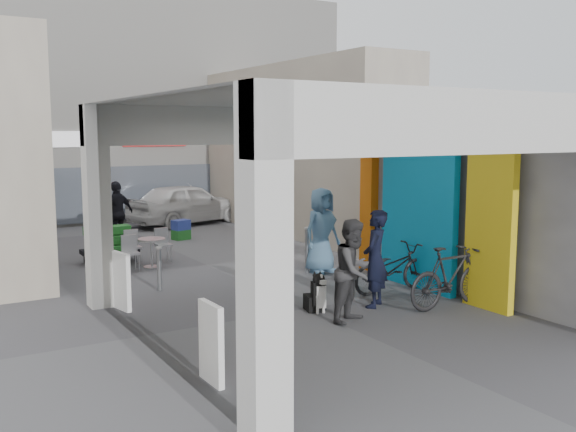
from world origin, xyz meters
TOP-DOWN VIEW (x-y plane):
  - ground at (0.00, 0.00)m, footprint 90.00×90.00m
  - arcade_canopy at (0.54, -0.82)m, footprint 6.40×6.45m
  - far_building at (-0.00, 13.99)m, footprint 18.00×4.08m
  - plaza_bldg_right at (4.50, 7.50)m, footprint 2.00×9.00m
  - bollard_left at (-1.73, 2.53)m, footprint 0.09×0.09m
  - bollard_center at (0.11, 2.22)m, footprint 0.09×0.09m
  - bollard_right at (1.57, 2.44)m, footprint 0.09×0.09m
  - advert_board_near at (-2.75, -2.19)m, footprint 0.11×0.55m
  - advert_board_far at (-2.75, 1.60)m, footprint 0.19×0.55m
  - cafe_set at (-1.25, 4.94)m, footprint 1.31×1.05m
  - produce_stand at (-1.82, 5.74)m, footprint 1.26×0.68m
  - crate_stack at (0.79, 7.88)m, footprint 0.52×0.45m
  - border_collie at (0.06, -0.23)m, footprint 0.27×0.52m
  - man_with_dog at (1.12, -0.48)m, footprint 0.74×0.70m
  - man_back_turned at (0.28, -1.00)m, footprint 1.00×0.91m
  - man_elderly at (1.85, 2.29)m, footprint 1.00×0.74m
  - man_crates at (-0.99, 7.92)m, footprint 1.10×0.81m
  - bicycle_front at (2.04, 0.16)m, footprint 1.76×0.62m
  - bicycle_rear at (2.21, -1.21)m, footprint 1.82×0.53m
  - white_van at (2.08, 10.68)m, footprint 4.30×2.61m

SIDE VIEW (x-z plane):
  - ground at x=0.00m, z-range 0.00..0.00m
  - cafe_set at x=-1.25m, z-range -0.12..0.67m
  - crate_stack at x=0.79m, z-range 0.00..0.56m
  - border_collie at x=0.06m, z-range -0.07..0.65m
  - produce_stand at x=-1.82m, z-range -0.09..0.74m
  - bollard_left at x=-1.73m, z-range 0.00..0.84m
  - bollard_center at x=0.11m, z-range 0.00..0.85m
  - bicycle_front at x=2.04m, z-range 0.00..0.93m
  - bollard_right at x=1.57m, z-range 0.00..0.97m
  - advert_board_near at x=-2.75m, z-range 0.01..1.01m
  - advert_board_far at x=-2.75m, z-range 0.01..1.01m
  - bicycle_rear at x=2.21m, z-range 0.00..1.09m
  - white_van at x=2.08m, z-range 0.00..1.37m
  - man_back_turned at x=0.28m, z-range 0.00..1.67m
  - man_with_dog at x=1.12m, z-range 0.00..1.71m
  - man_crates at x=-0.99m, z-range 0.00..1.73m
  - man_elderly at x=1.85m, z-range 0.00..1.85m
  - arcade_canopy at x=0.54m, z-range -0.90..5.50m
  - plaza_bldg_right at x=4.50m, z-range 0.00..5.00m
  - far_building at x=0.00m, z-range -0.01..7.99m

